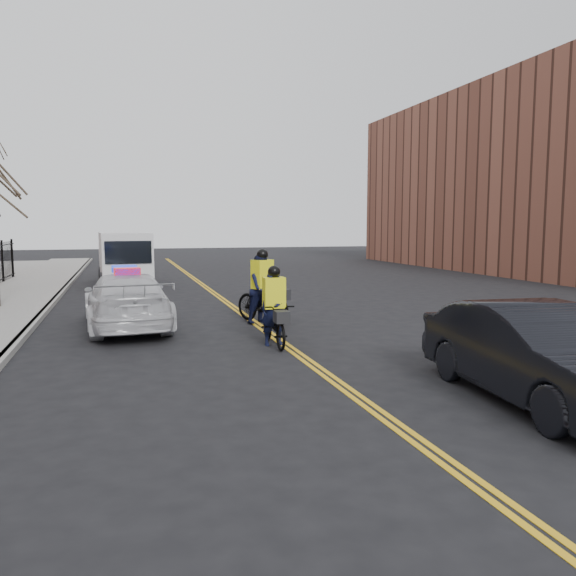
# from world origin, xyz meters

# --- Properties ---
(ground) EXTENTS (120.00, 120.00, 0.00)m
(ground) POSITION_xyz_m (0.00, 0.00, 0.00)
(ground) COLOR black
(ground) RESTS_ON ground
(center_line_left) EXTENTS (0.10, 60.00, 0.01)m
(center_line_left) POSITION_xyz_m (-0.08, 8.00, 0.01)
(center_line_left) COLOR gold
(center_line_left) RESTS_ON ground
(center_line_right) EXTENTS (0.10, 60.00, 0.01)m
(center_line_right) POSITION_xyz_m (0.08, 8.00, 0.01)
(center_line_right) COLOR gold
(center_line_right) RESTS_ON ground
(curb) EXTENTS (0.20, 60.00, 0.15)m
(curb) POSITION_xyz_m (-6.00, 8.00, 0.07)
(curb) COLOR gray
(curb) RESTS_ON ground
(building_across) EXTENTS (12.00, 30.00, 11.00)m
(building_across) POSITION_xyz_m (22.00, 18.00, 5.50)
(building_across) COLOR brown
(building_across) RESTS_ON ground
(police_cruiser) EXTENTS (2.48, 5.35, 1.67)m
(police_cruiser) POSITION_xyz_m (-3.52, 5.58, 0.76)
(police_cruiser) COLOR silver
(police_cruiser) RESTS_ON ground
(dark_sedan) EXTENTS (1.99, 4.82, 1.55)m
(dark_sedan) POSITION_xyz_m (2.60, -2.94, 0.78)
(dark_sedan) COLOR black
(dark_sedan) RESTS_ON ground
(cargo_van) EXTENTS (2.52, 5.97, 2.45)m
(cargo_van) POSITION_xyz_m (-3.49, 17.31, 1.20)
(cargo_van) COLOR white
(cargo_van) RESTS_ON ground
(cyclist_near) EXTENTS (0.68, 1.91, 1.87)m
(cyclist_near) POSITION_xyz_m (-0.25, 2.33, 0.65)
(cyclist_near) COLOR black
(cyclist_near) RESTS_ON ground
(cyclist_far) EXTENTS (1.55, 2.13, 2.13)m
(cyclist_far) POSITION_xyz_m (0.21, 5.30, 0.84)
(cyclist_far) COLOR black
(cyclist_far) RESTS_ON ground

